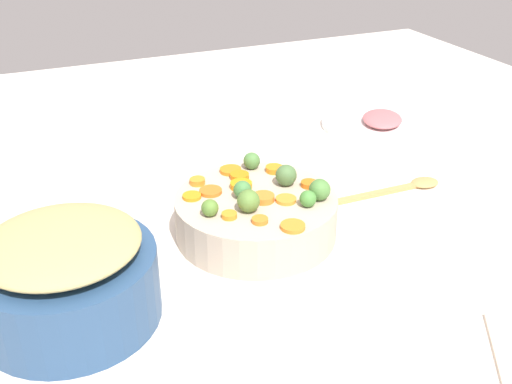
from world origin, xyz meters
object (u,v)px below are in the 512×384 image
Objects in this scene: ham_plate at (373,124)px; wooden_spoon at (404,187)px; serving_bowl_carrots at (256,216)px; metal_pot at (68,287)px.

wooden_spoon is at bearing 67.49° from ham_plate.
serving_bowl_carrots is 1.11× the size of wooden_spoon.
metal_pot reaches higher than wooden_spoon.
ham_plate is at bearing -143.27° from serving_bowl_carrots.
serving_bowl_carrots reaches higher than wooden_spoon.
serving_bowl_carrots is at bearing 6.29° from wooden_spoon.
serving_bowl_carrots is at bearing 36.73° from ham_plate.
ham_plate is at bearing -112.51° from wooden_spoon.
serving_bowl_carrots is at bearing -162.98° from metal_pot.
metal_pot reaches higher than serving_bowl_carrots.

